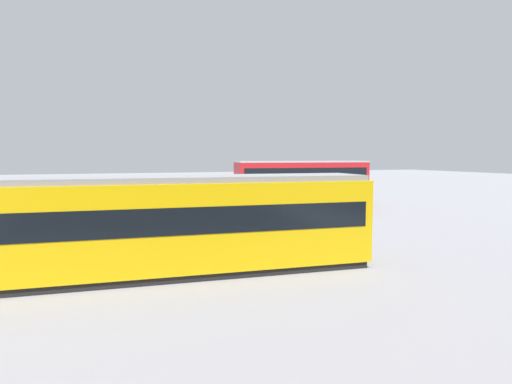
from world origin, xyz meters
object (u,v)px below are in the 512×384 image
(pedestrian_near_railing, at_px, (276,212))
(double_decker_bus, at_px, (302,184))
(tram_yellow, at_px, (163,224))
(info_sign, at_px, (230,197))

(pedestrian_near_railing, bearing_deg, double_decker_bus, -125.05)
(double_decker_bus, bearing_deg, tram_yellow, 49.77)
(tram_yellow, bearing_deg, double_decker_bus, -130.23)
(pedestrian_near_railing, relative_size, info_sign, 0.66)
(double_decker_bus, relative_size, tram_yellow, 0.74)
(double_decker_bus, xyz_separation_m, pedestrian_near_railing, (5.57, 7.94, -0.97))
(double_decker_bus, height_order, tram_yellow, double_decker_bus)
(pedestrian_near_railing, bearing_deg, tram_yellow, 44.79)
(info_sign, bearing_deg, pedestrian_near_railing, 132.79)
(double_decker_bus, xyz_separation_m, info_sign, (7.63, 5.71, -0.21))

